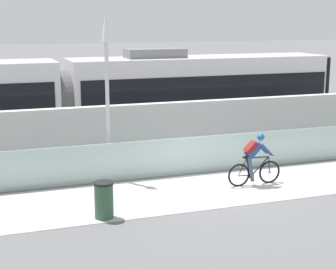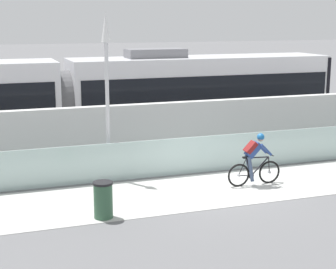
{
  "view_description": "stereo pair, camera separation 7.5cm",
  "coord_description": "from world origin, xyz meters",
  "px_view_note": "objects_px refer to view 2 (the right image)",
  "views": [
    {
      "loc": [
        -6.7,
        -14.14,
        4.99
      ],
      "look_at": [
        -0.89,
        2.35,
        1.25
      ],
      "focal_mm": 57.92,
      "sensor_mm": 36.0,
      "label": 1
    },
    {
      "loc": [
        -6.63,
        -14.17,
        4.99
      ],
      "look_at": [
        -0.89,
        2.35,
        1.25
      ],
      "focal_mm": 57.92,
      "sensor_mm": 36.0,
      "label": 2
    }
  ],
  "objects_px": {
    "tram": "(63,100)",
    "lamp_post_antenna": "(107,75)",
    "trash_bin": "(103,200)",
    "cyclist_on_bike": "(254,160)"
  },
  "relations": [
    {
      "from": "tram",
      "to": "lamp_post_antenna",
      "type": "distance_m",
      "value": 4.95
    },
    {
      "from": "tram",
      "to": "trash_bin",
      "type": "xyz_separation_m",
      "value": [
        -0.25,
        -8.1,
        -1.41
      ]
    },
    {
      "from": "tram",
      "to": "trash_bin",
      "type": "relative_size",
      "value": 23.5
    },
    {
      "from": "tram",
      "to": "trash_bin",
      "type": "bearing_deg",
      "value": -91.76
    },
    {
      "from": "cyclist_on_bike",
      "to": "trash_bin",
      "type": "bearing_deg",
      "value": -165.88
    },
    {
      "from": "tram",
      "to": "lamp_post_antenna",
      "type": "xyz_separation_m",
      "value": [
        0.69,
        -4.7,
        1.4
      ]
    },
    {
      "from": "tram",
      "to": "lamp_post_antenna",
      "type": "relative_size",
      "value": 4.34
    },
    {
      "from": "tram",
      "to": "trash_bin",
      "type": "distance_m",
      "value": 8.23
    },
    {
      "from": "lamp_post_antenna",
      "to": "trash_bin",
      "type": "distance_m",
      "value": 4.51
    },
    {
      "from": "cyclist_on_bike",
      "to": "lamp_post_antenna",
      "type": "relative_size",
      "value": 0.34
    }
  ]
}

